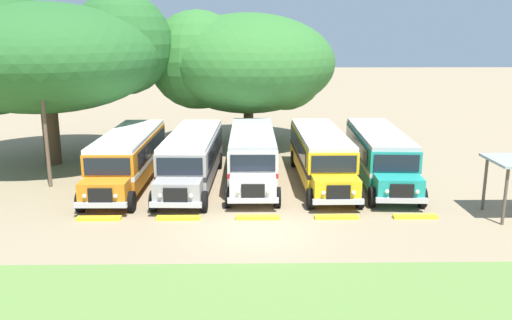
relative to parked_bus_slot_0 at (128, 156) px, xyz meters
The scene contains 14 objects.
ground_plane 10.48m from the parked_bus_slot_0, 46.78° to the right, with size 220.00×220.00×0.00m, color #937F60.
parked_bus_slot_0 is the anchor object (origin of this frame).
parked_bus_slot_1 3.56m from the parked_bus_slot_0, ahead, with size 3.01×10.88×2.82m.
parked_bus_slot_2 6.94m from the parked_bus_slot_0, ahead, with size 2.72×10.84×2.82m.
parked_bus_slot_3 10.79m from the parked_bus_slot_0, ahead, with size 2.78×10.85×2.82m.
parked_bus_slot_4 14.16m from the parked_bus_slot_0, ahead, with size 3.18×10.91×2.82m.
curb_wheelstop_0 6.22m from the parked_bus_slot_0, 90.93° to the right, with size 2.00×0.36×0.15m, color yellow.
curb_wheelstop_1 7.13m from the parked_bus_slot_0, 59.89° to the right, with size 2.00×0.36×0.15m, color yellow.
curb_wheelstop_2 9.43m from the parked_bus_slot_0, 40.37° to the right, with size 2.00×0.36×0.15m, color yellow.
curb_wheelstop_3 12.37m from the parked_bus_slot_0, 29.43° to the right, with size 2.00×0.36×0.15m, color yellow.
curb_wheelstop_4 15.58m from the parked_bus_slot_0, 22.89° to the right, with size 2.00×0.36×0.15m, color yellow.
broad_shade_tree 13.09m from the parked_bus_slot_0, 58.51° to the left, with size 13.29×12.69×9.84m.
secondary_tree 9.52m from the parked_bus_slot_0, 140.38° to the left, with size 14.80×14.04×11.39m.
utility_pole 4.90m from the parked_bus_slot_0, behind, with size 1.80×0.20×7.50m.
Camera 1 is at (-0.46, -21.00, 8.21)m, focal length 36.79 mm.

